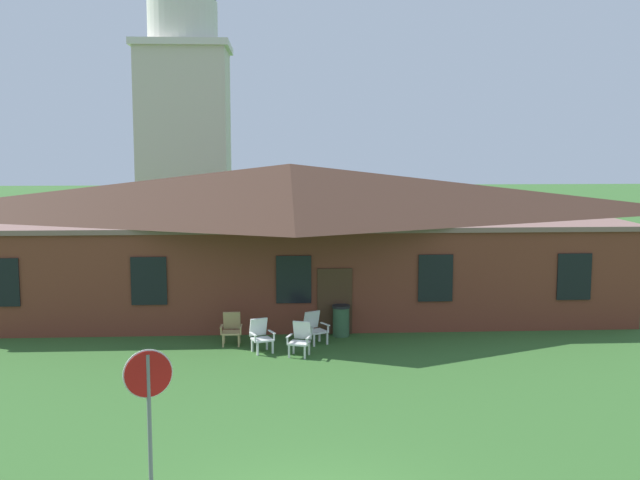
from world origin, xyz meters
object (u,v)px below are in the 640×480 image
object	(u,v)px
stop_sign	(149,397)
lawn_chair_middle	(315,327)
trash_bin	(341,320)
lawn_chair_left_end	(300,338)
lawn_chair_by_porch	(232,328)
lawn_chair_near_door	(261,335)

from	to	relation	value
stop_sign	lawn_chair_middle	bearing A→B (deg)	73.03
lawn_chair_middle	trash_bin	size ratio (longest dim) A/B	0.98
lawn_chair_left_end	lawn_chair_middle	xyz separation A→B (m)	(0.47, 1.32, 0.00)
lawn_chair_left_end	trash_bin	xyz separation A→B (m)	(1.34, 2.14, -0.00)
lawn_chair_by_porch	lawn_chair_left_end	size ratio (longest dim) A/B	1.00
lawn_chair_left_end	trash_bin	size ratio (longest dim) A/B	0.98
lawn_chair_near_door	trash_bin	bearing A→B (deg)	34.18
stop_sign	lawn_chair_middle	xyz separation A→B (m)	(3.22, 10.54, -1.44)
lawn_chair_near_door	lawn_chair_left_end	size ratio (longest dim) A/B	1.00
trash_bin	lawn_chair_left_end	bearing A→B (deg)	-122.08
lawn_chair_by_porch	lawn_chair_near_door	size ratio (longest dim) A/B	1.00
lawn_chair_by_porch	trash_bin	bearing A→B (deg)	13.37
lawn_chair_middle	trash_bin	bearing A→B (deg)	43.46
stop_sign	lawn_chair_by_porch	bearing A→B (deg)	86.07
stop_sign	trash_bin	size ratio (longest dim) A/B	2.77
stop_sign	trash_bin	xyz separation A→B (m)	(4.09, 11.37, -1.44)
lawn_chair_by_porch	trash_bin	xyz separation A→B (m)	(3.36, 0.80, -0.00)
lawn_chair_by_porch	lawn_chair_near_door	distance (m)	1.25
stop_sign	lawn_chair_near_door	distance (m)	9.92
lawn_chair_near_door	trash_bin	xyz separation A→B (m)	(2.48, 1.68, -0.00)
lawn_chair_middle	trash_bin	xyz separation A→B (m)	(0.87, 0.83, -0.00)
lawn_chair_middle	lawn_chair_left_end	bearing A→B (deg)	-109.69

